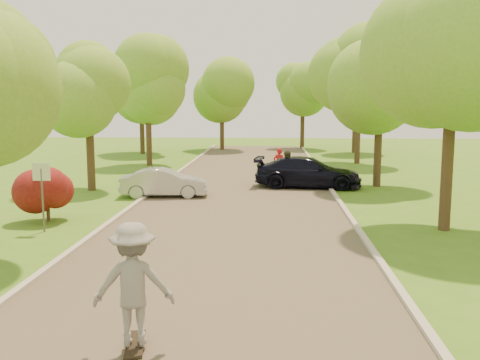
% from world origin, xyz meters
% --- Properties ---
extents(ground, '(100.00, 100.00, 0.00)m').
position_xyz_m(ground, '(0.00, 0.00, 0.00)').
color(ground, '#42741B').
rests_on(ground, ground).
extents(road, '(8.00, 60.00, 0.01)m').
position_xyz_m(road, '(0.00, 8.00, 0.01)').
color(road, '#4C4438').
rests_on(road, ground).
extents(curb_left, '(0.18, 60.00, 0.12)m').
position_xyz_m(curb_left, '(-4.05, 8.00, 0.06)').
color(curb_left, '#B2AD9E').
rests_on(curb_left, ground).
extents(curb_right, '(0.18, 60.00, 0.12)m').
position_xyz_m(curb_right, '(4.05, 8.00, 0.06)').
color(curb_right, '#B2AD9E').
rests_on(curb_right, ground).
extents(street_sign, '(0.55, 0.06, 2.17)m').
position_xyz_m(street_sign, '(-5.80, 4.00, 1.56)').
color(street_sign, '#59595E').
rests_on(street_sign, ground).
extents(red_shrub, '(1.70, 1.70, 1.95)m').
position_xyz_m(red_shrub, '(-6.30, 5.50, 1.10)').
color(red_shrub, '#382619').
rests_on(red_shrub, ground).
extents(tree_l_midb, '(4.30, 4.20, 6.62)m').
position_xyz_m(tree_l_midb, '(-6.81, 12.00, 4.59)').
color(tree_l_midb, '#382619').
rests_on(tree_l_midb, ground).
extents(tree_l_far, '(4.92, 4.80, 7.79)m').
position_xyz_m(tree_l_far, '(-6.39, 22.00, 5.47)').
color(tree_l_far, '#382619').
rests_on(tree_l_far, ground).
extents(tree_r_mida, '(5.13, 5.00, 7.95)m').
position_xyz_m(tree_r_mida, '(7.02, 5.00, 5.54)').
color(tree_r_mida, '#382619').
rests_on(tree_r_mida, ground).
extents(tree_r_midb, '(4.51, 4.40, 7.01)m').
position_xyz_m(tree_r_midb, '(6.60, 14.00, 4.88)').
color(tree_r_midb, '#382619').
rests_on(tree_r_midb, ground).
extents(tree_r_far, '(5.33, 5.20, 8.34)m').
position_xyz_m(tree_r_far, '(7.23, 24.00, 5.83)').
color(tree_r_far, '#382619').
rests_on(tree_r_far, ground).
extents(tree_bg_a, '(5.12, 5.00, 7.72)m').
position_xyz_m(tree_bg_a, '(-8.78, 30.00, 5.31)').
color(tree_bg_a, '#382619').
rests_on(tree_bg_a, ground).
extents(tree_bg_b, '(5.12, 5.00, 7.95)m').
position_xyz_m(tree_bg_b, '(8.22, 32.00, 5.54)').
color(tree_bg_b, '#382619').
rests_on(tree_bg_b, ground).
extents(tree_bg_c, '(4.92, 4.80, 7.33)m').
position_xyz_m(tree_bg_c, '(-2.79, 34.00, 5.02)').
color(tree_bg_c, '#382619').
rests_on(tree_bg_c, ground).
extents(tree_bg_d, '(5.12, 5.00, 7.72)m').
position_xyz_m(tree_bg_d, '(4.22, 36.00, 5.31)').
color(tree_bg_d, '#382619').
rests_on(tree_bg_d, ground).
extents(silver_sedan, '(3.81, 1.62, 1.22)m').
position_xyz_m(silver_sedan, '(-3.30, 10.51, 0.61)').
color(silver_sedan, '#A9A9AE').
rests_on(silver_sedan, ground).
extents(dark_sedan, '(5.22, 2.53, 1.47)m').
position_xyz_m(dark_sedan, '(3.04, 13.44, 0.73)').
color(dark_sedan, black).
rests_on(dark_sedan, ground).
extents(longboard, '(0.46, 1.06, 0.12)m').
position_xyz_m(longboard, '(-0.88, -3.87, 0.11)').
color(longboard, black).
rests_on(longboard, ground).
extents(skateboarder, '(1.41, 0.96, 2.01)m').
position_xyz_m(skateboarder, '(-0.88, -3.87, 1.14)').
color(skateboarder, gray).
rests_on(skateboarder, longboard).
extents(person_striped, '(0.66, 0.48, 1.68)m').
position_xyz_m(person_striped, '(1.69, 15.86, 0.84)').
color(person_striped, red).
rests_on(person_striped, ground).
extents(person_olive, '(1.08, 1.01, 1.77)m').
position_xyz_m(person_olive, '(2.00, 13.23, 0.88)').
color(person_olive, '#343721').
rests_on(person_olive, ground).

